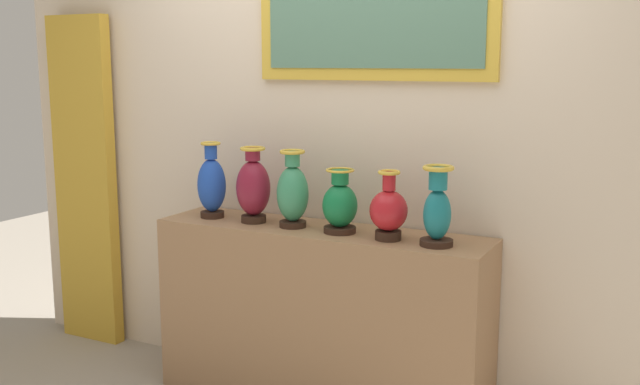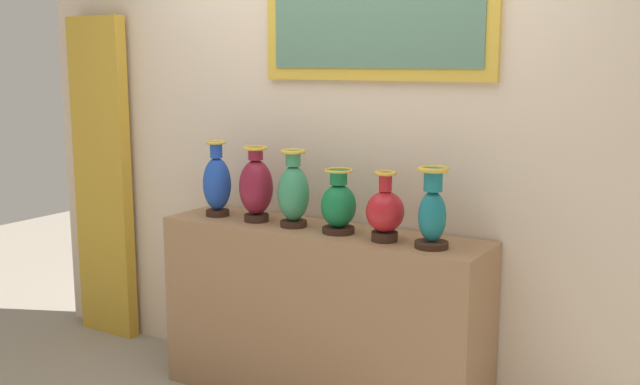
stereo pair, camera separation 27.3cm
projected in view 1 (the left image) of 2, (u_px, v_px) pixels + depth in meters
display_shelf at (320, 317)px, 3.72m from camera, size 1.71×0.42×0.92m
back_wall at (345, 128)px, 3.79m from camera, size 4.25×0.14×2.76m
curtain_gold at (85, 182)px, 4.53m from camera, size 0.44×0.08×2.01m
vase_sapphire at (212, 185)px, 3.87m from camera, size 0.15×0.15×0.40m
vase_burgundy at (253, 188)px, 3.75m from camera, size 0.18×0.18×0.39m
vase_jade at (293, 193)px, 3.65m from camera, size 0.16×0.16×0.39m
vase_emerald at (340, 205)px, 3.53m from camera, size 0.17×0.17×0.31m
vase_crimson at (389, 211)px, 3.39m from camera, size 0.18×0.18×0.33m
vase_teal at (437, 210)px, 3.27m from camera, size 0.15×0.15×0.36m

